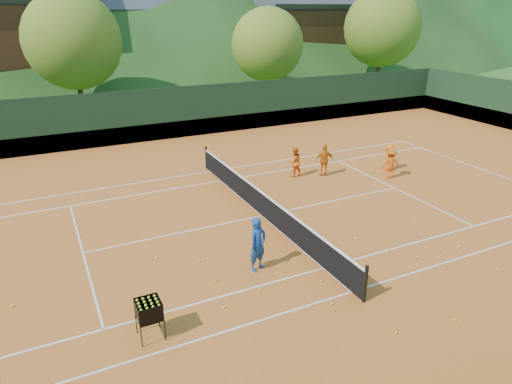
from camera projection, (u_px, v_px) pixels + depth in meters
name	position (u px, v px, depth m)	size (l,w,h in m)	color
ground	(262.00, 216.00, 17.11)	(400.00, 400.00, 0.00)	#2A5219
clay_court	(262.00, 216.00, 17.11)	(40.00, 24.00, 0.02)	#BA581E
coach	(258.00, 244.00, 13.32)	(0.61, 0.40, 1.67)	#163E93
student_a	(294.00, 162.00, 20.83)	(0.68, 0.53, 1.40)	orange
student_b	(324.00, 160.00, 20.88)	(0.87, 0.36, 1.48)	orange
student_c	(390.00, 157.00, 21.60)	(0.64, 0.42, 1.31)	orange
student_d	(391.00, 163.00, 20.61)	(0.90, 0.52, 1.39)	#D35712
tennis_ball_0	(260.00, 289.00, 12.63)	(0.07, 0.07, 0.07)	#C8E926
tennis_ball_1	(199.00, 261.00, 13.98)	(0.07, 0.07, 0.07)	#C8E926
tennis_ball_2	(321.00, 281.00, 12.99)	(0.07, 0.07, 0.07)	#C8E926
tennis_ball_3	(416.00, 222.00, 16.55)	(0.07, 0.07, 0.07)	#C8E926
tennis_ball_4	(13.00, 306.00, 11.90)	(0.07, 0.07, 0.07)	#C8E926
tennis_ball_6	(417.00, 257.00, 14.22)	(0.07, 0.07, 0.07)	#C8E926
tennis_ball_7	(440.00, 249.00, 14.67)	(0.07, 0.07, 0.07)	#C8E926
tennis_ball_9	(216.00, 281.00, 12.99)	(0.07, 0.07, 0.07)	#C8E926
tennis_ball_10	(389.00, 250.00, 14.65)	(0.07, 0.07, 0.07)	#C8E926
tennis_ball_12	(458.00, 247.00, 14.78)	(0.07, 0.07, 0.07)	#C8E926
tennis_ball_13	(356.00, 239.00, 15.32)	(0.07, 0.07, 0.07)	#C8E926
tennis_ball_16	(224.00, 307.00, 11.85)	(0.07, 0.07, 0.07)	#C8E926
tennis_ball_17	(455.00, 320.00, 11.36)	(0.07, 0.07, 0.07)	#C8E926
tennis_ball_19	(157.00, 258.00, 14.17)	(0.07, 0.07, 0.07)	#C8E926
tennis_ball_20	(322.00, 258.00, 14.14)	(0.07, 0.07, 0.07)	#C8E926
tennis_ball_21	(332.00, 304.00, 11.97)	(0.07, 0.07, 0.07)	#C8E926
tennis_ball_22	(406.00, 195.00, 18.91)	(0.07, 0.07, 0.07)	#C8E926
tennis_ball_23	(497.00, 269.00, 13.54)	(0.07, 0.07, 0.07)	#C8E926
tennis_ball_24	(459.00, 247.00, 14.83)	(0.07, 0.07, 0.07)	#C8E926
tennis_ball_26	(396.00, 333.00, 10.91)	(0.07, 0.07, 0.07)	#C8E926
court_lines	(262.00, 216.00, 17.10)	(23.83, 11.03, 0.00)	white
tennis_net	(262.00, 203.00, 16.91)	(0.10, 12.07, 1.10)	black
perimeter_fence	(262.00, 185.00, 16.63)	(40.40, 24.24, 3.00)	black
ball_hopper	(149.00, 311.00, 10.56)	(0.57, 0.57, 1.00)	black
chalet_mid	(164.00, 31.00, 45.95)	(12.65, 8.82, 11.45)	beige
chalet_right	(304.00, 27.00, 48.21)	(11.50, 8.82, 11.91)	beige
tree_b	(73.00, 41.00, 30.17)	(6.40, 6.40, 8.40)	#402B19
tree_c	(268.00, 45.00, 35.26)	(5.60, 5.60, 7.35)	#3C2718
tree_d	(382.00, 28.00, 40.60)	(6.80, 6.80, 8.93)	#432A1A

